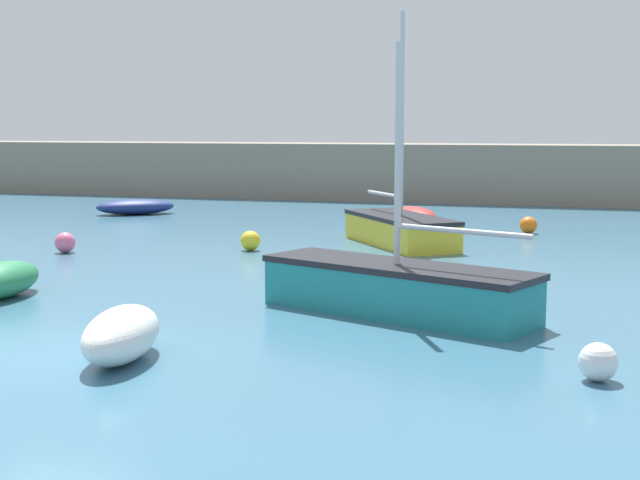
# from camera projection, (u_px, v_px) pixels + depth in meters

# --- Properties ---
(ground_plane) EXTENTS (120.00, 120.00, 0.20)m
(ground_plane) POSITION_uv_depth(u_px,v_px,m) (46.00, 361.00, 13.62)
(ground_plane) COLOR #38667F
(harbor_breakwater) EXTENTS (58.44, 3.59, 2.63)m
(harbor_breakwater) POSITION_uv_depth(u_px,v_px,m) (415.00, 172.00, 41.75)
(harbor_breakwater) COLOR gray
(harbor_breakwater) RESTS_ON ground_plane
(open_tender_yellow) EXTENTS (3.25, 2.89, 0.60)m
(open_tender_yellow) POSITION_uv_depth(u_px,v_px,m) (135.00, 207.00, 35.00)
(open_tender_yellow) COLOR navy
(open_tender_yellow) RESTS_ON ground_plane
(dinghy_near_pier) EXTENTS (1.35, 2.33, 0.81)m
(dinghy_near_pier) POSITION_uv_depth(u_px,v_px,m) (121.00, 334.00, 13.17)
(dinghy_near_pier) COLOR white
(dinghy_near_pier) RESTS_ON ground_plane
(fishing_dinghy_green) EXTENTS (1.28, 2.36, 0.72)m
(fishing_dinghy_green) POSITION_uv_depth(u_px,v_px,m) (3.00, 280.00, 18.09)
(fishing_dinghy_green) COLOR #287A4C
(fishing_dinghy_green) RESTS_ON ground_plane
(sailboat_tall_mast) EXTENTS (4.11, 4.70, 6.69)m
(sailboat_tall_mast) POSITION_uv_depth(u_px,v_px,m) (400.00, 228.00, 26.00)
(sailboat_tall_mast) COLOR yellow
(sailboat_tall_mast) RESTS_ON ground_plane
(rowboat_white_midwater) EXTENTS (2.46, 2.92, 0.59)m
(rowboat_white_midwater) POSITION_uv_depth(u_px,v_px,m) (415.00, 215.00, 31.89)
(rowboat_white_midwater) COLOR red
(rowboat_white_midwater) RESTS_ON ground_plane
(sailboat_short_mast) EXTENTS (5.51, 3.40, 4.96)m
(sailboat_short_mast) POSITION_uv_depth(u_px,v_px,m) (397.00, 288.00, 16.41)
(sailboat_short_mast) COLOR teal
(sailboat_short_mast) RESTS_ON ground_plane
(mooring_buoy_pink) EXTENTS (0.56, 0.56, 0.56)m
(mooring_buoy_pink) POSITION_uv_depth(u_px,v_px,m) (65.00, 243.00, 24.45)
(mooring_buoy_pink) COLOR #EA668C
(mooring_buoy_pink) RESTS_ON ground_plane
(mooring_buoy_white) EXTENTS (0.54, 0.54, 0.54)m
(mooring_buoy_white) POSITION_uv_depth(u_px,v_px,m) (598.00, 362.00, 12.14)
(mooring_buoy_white) COLOR white
(mooring_buoy_white) RESTS_ON ground_plane
(mooring_buoy_yellow) EXTENTS (0.56, 0.56, 0.56)m
(mooring_buoy_yellow) POSITION_uv_depth(u_px,v_px,m) (250.00, 241.00, 24.87)
(mooring_buoy_yellow) COLOR yellow
(mooring_buoy_yellow) RESTS_ON ground_plane
(mooring_buoy_orange) EXTENTS (0.55, 0.55, 0.55)m
(mooring_buoy_orange) POSITION_uv_depth(u_px,v_px,m) (528.00, 225.00, 28.75)
(mooring_buoy_orange) COLOR orange
(mooring_buoy_orange) RESTS_ON ground_plane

